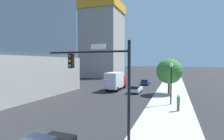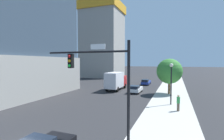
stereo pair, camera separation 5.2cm
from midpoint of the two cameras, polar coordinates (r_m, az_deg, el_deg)
The scene contains 9 objects.
sidewalk at distance 27.44m, azimuth 19.32°, elevation -8.78°, with size 5.21×120.00×0.15m, color #B2AFA8.
construction_building at distance 62.82m, azimuth -3.14°, elevation 11.13°, with size 20.07×21.10×36.74m.
traffic_light_pole at distance 11.58m, azimuth -3.56°, elevation -0.94°, with size 6.37×0.48×6.74m.
street_lamp at distance 22.24m, azimuth 19.46°, elevation -2.32°, with size 0.44×0.44×5.16m.
street_tree at distance 29.69m, azimuth 18.86°, elevation -0.41°, with size 4.19×4.19×5.88m.
car_white at distance 30.48m, azimuth 7.94°, elevation -6.32°, with size 1.86×4.17×1.36m.
car_blue at distance 41.34m, azimuth 11.40°, elevation -3.99°, with size 1.76×4.40×1.38m.
box_truck at distance 32.90m, azimuth 1.33°, elevation -3.51°, with size 2.33×7.00×3.47m.
pedestrian_green_shirt at distance 19.97m, azimuth 21.57°, elevation -10.24°, with size 0.34×0.34×1.78m.
Camera 2 is at (8.74, -6.88, 5.49)m, focal length 27.04 mm.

